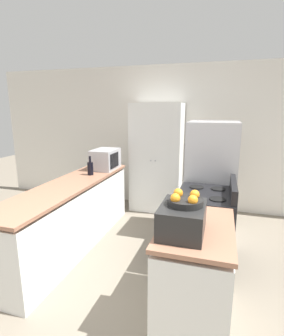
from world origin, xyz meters
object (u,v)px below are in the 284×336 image
Objects in this scene: pantry_cabinet at (157,158)px; wine_bottle at (90,168)px; microwave at (105,159)px; stove at (204,228)px; toaster_oven at (182,219)px; refrigerator at (211,180)px; fruit_bowl at (185,200)px.

pantry_cabinet reaches higher than wine_bottle.
microwave reaches higher than wine_bottle.
wine_bottle reaches higher than stove.
pantry_cabinet reaches higher than toaster_oven.
pantry_cabinet is 1.01m from microwave.
refrigerator is 1.86m from toaster_oven.
wine_bottle is at bearing 167.27° from stove.
fruit_bowl reaches higher than microwave.
wine_bottle is (-1.69, -0.42, 0.16)m from refrigerator.
microwave is at bearing -131.05° from pantry_cabinet.
pantry_cabinet reaches higher than fruit_bowl.
toaster_oven is at bearing -42.71° from wine_bottle.
pantry_cabinet is at bearing 48.95° from microwave.
toaster_oven is at bearing -94.34° from refrigerator.
fruit_bowl is at bearing 46.50° from toaster_oven.
toaster_oven is at bearing -50.92° from microwave.
wine_bottle is (-0.04, -0.43, -0.05)m from microwave.
toaster_oven reaches higher than stove.
fruit_bowl is (1.57, -1.42, 0.16)m from wine_bottle.
pantry_cabinet is 1.84× the size of stove.
refrigerator reaches higher than toaster_oven.
microwave is 1.10× the size of toaster_oven.
stove is 2.28× the size of toaster_oven.
pantry_cabinet is 1.16× the size of refrigerator.
microwave is at bearing 84.34° from wine_bottle.
fruit_bowl is (-0.13, -1.83, 0.32)m from refrigerator.
stove is 0.63× the size of refrigerator.
stove is 1.26m from fruit_bowl.
fruit_bowl is at bearing -50.40° from microwave.
fruit_bowl reaches higher than stove.
stove is 0.88m from refrigerator.
stove is at bearing -12.73° from wine_bottle.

